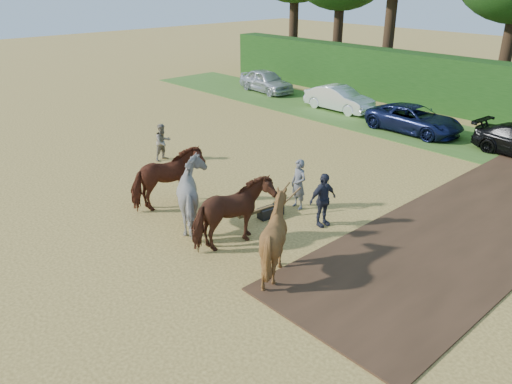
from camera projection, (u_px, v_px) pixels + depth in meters
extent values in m
plane|color=gold|center=(306.00, 279.00, 12.66)|extent=(120.00, 120.00, 0.00)
cube|color=#472D1C|center=(488.00, 215.00, 15.97)|extent=(4.50, 17.00, 0.05)
imported|color=#A0997E|center=(163.00, 142.00, 20.58)|extent=(0.64, 0.79, 1.54)
imported|color=#262833|center=(323.00, 200.00, 15.09)|extent=(0.55, 1.05, 1.70)
imported|color=maroon|center=(167.00, 179.00, 16.25)|extent=(1.34, 2.47, 2.00)
imported|color=beige|center=(198.00, 195.00, 15.05)|extent=(2.16, 1.91, 2.00)
imported|color=#56281B|center=(233.00, 214.00, 13.86)|extent=(1.34, 2.47, 2.00)
imported|color=brown|center=(275.00, 236.00, 12.67)|extent=(1.81, 1.99, 2.00)
cube|color=black|center=(271.00, 212.00, 15.91)|extent=(0.43, 0.89, 0.33)
cube|color=brown|center=(256.00, 212.00, 15.53)|extent=(0.24, 1.34, 0.10)
cylinder|color=brown|center=(280.00, 195.00, 16.20)|extent=(0.08, 0.97, 0.70)
cylinder|color=brown|center=(288.00, 200.00, 15.89)|extent=(0.30, 0.95, 0.70)
imported|color=gray|center=(299.00, 184.00, 16.26)|extent=(0.65, 0.47, 1.67)
imported|color=silver|center=(266.00, 81.00, 32.74)|extent=(4.39, 2.13, 1.44)
imported|color=white|center=(339.00, 99.00, 28.23)|extent=(4.18, 1.48, 1.38)
imported|color=#141C41|center=(414.00, 119.00, 24.29)|extent=(4.73, 2.22, 1.31)
cylinder|color=#382616|center=(293.00, 33.00, 39.01)|extent=(0.70, 0.70, 5.85)
cylinder|color=#382616|center=(337.00, 40.00, 36.71)|extent=(0.70, 0.70, 5.40)
cylinder|color=#382616|center=(388.00, 39.00, 32.48)|extent=(0.70, 0.70, 6.53)
cylinder|color=#382616|center=(505.00, 60.00, 28.95)|extent=(0.70, 0.70, 5.17)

